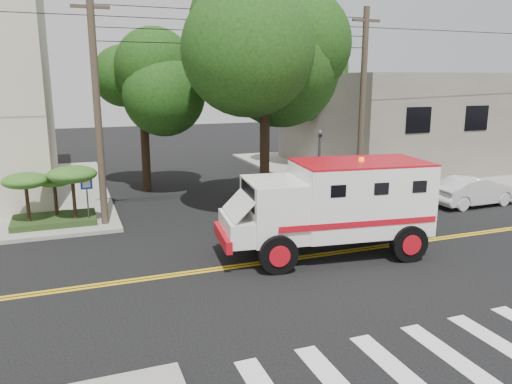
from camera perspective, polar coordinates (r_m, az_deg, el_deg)
name	(u,v)px	position (r m, az deg, el deg)	size (l,w,h in m)	color
ground	(295,258)	(16.75, 4.45, -7.58)	(100.00, 100.00, 0.00)	black
sidewalk_ne	(392,166)	(34.77, 15.25, 2.85)	(17.00, 17.00, 0.15)	gray
building_right	(409,119)	(35.69, 17.05, 7.97)	(14.00, 12.00, 6.00)	#6C655D
utility_pole_left	(98,114)	(20.25, -17.65, 8.47)	(0.28, 0.28, 9.00)	#382D23
utility_pole_right	(362,108)	(24.23, 12.04, 9.41)	(0.28, 0.28, 9.00)	#382D23
tree_main	(277,46)	(22.20, 2.43, 16.36)	(6.08, 5.70, 9.85)	black
tree_left	(149,81)	(26.28, -12.12, 12.34)	(4.48, 4.20, 7.70)	black
tree_right	(317,74)	(33.76, 6.95, 13.19)	(4.80, 4.50, 8.20)	black
traffic_signal	(319,160)	(22.70, 7.25, 3.59)	(0.15, 0.18, 3.60)	#3F3F42
accessibility_sign	(87,194)	(20.84, -18.74, -0.23)	(0.45, 0.10, 2.02)	#3F3F42
palm_planter	(53,187)	(21.23, -22.17, 0.51)	(3.52, 2.63, 2.36)	#1E3314
armored_truck	(335,202)	(16.83, 8.96, -1.19)	(7.20, 3.50, 3.16)	white
parked_sedan	(474,191)	(25.49, 23.66, 0.13)	(1.48, 4.24, 1.40)	silver
pedestrian_a	(363,182)	(24.80, 12.19, 1.17)	(0.58, 0.38, 1.58)	gray
pedestrian_b	(377,172)	(27.28, 13.62, 2.21)	(0.80, 0.62, 1.64)	gray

